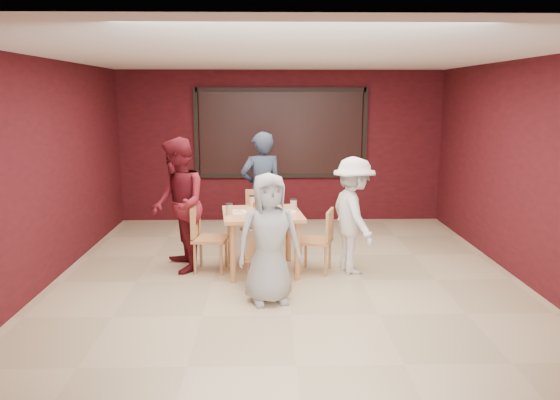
{
  "coord_description": "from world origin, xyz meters",
  "views": [
    {
      "loc": [
        -0.24,
        -6.68,
        2.35
      ],
      "look_at": [
        -0.08,
        0.4,
        0.98
      ],
      "focal_mm": 35.0,
      "sensor_mm": 36.0,
      "label": 1
    }
  ],
  "objects_px": {
    "dining_table": "(262,220)",
    "chair_back": "(260,220)",
    "chair_right": "(321,237)",
    "diner_right": "(353,215)",
    "diner_left": "(178,205)",
    "chair_left": "(205,234)",
    "diner_back": "(262,190)",
    "diner_front": "(269,239)",
    "chair_front": "(262,255)"
  },
  "relations": [
    {
      "from": "chair_left",
      "to": "chair_back",
      "type": "bearing_deg",
      "value": 42.49
    },
    {
      "from": "dining_table",
      "to": "diner_right",
      "type": "height_order",
      "value": "diner_right"
    },
    {
      "from": "chair_back",
      "to": "diner_left",
      "type": "xyz_separation_m",
      "value": [
        -1.08,
        -0.63,
        0.35
      ]
    },
    {
      "from": "dining_table",
      "to": "diner_left",
      "type": "xyz_separation_m",
      "value": [
        -1.12,
        0.09,
        0.19
      ]
    },
    {
      "from": "diner_left",
      "to": "dining_table",
      "type": "bearing_deg",
      "value": 68.0
    },
    {
      "from": "diner_back",
      "to": "diner_left",
      "type": "relative_size",
      "value": 1.0
    },
    {
      "from": "diner_left",
      "to": "diner_right",
      "type": "bearing_deg",
      "value": 69.11
    },
    {
      "from": "chair_front",
      "to": "diner_front",
      "type": "xyz_separation_m",
      "value": [
        0.08,
        -0.4,
        0.32
      ]
    },
    {
      "from": "chair_front",
      "to": "chair_right",
      "type": "bearing_deg",
      "value": 40.07
    },
    {
      "from": "dining_table",
      "to": "chair_right",
      "type": "height_order",
      "value": "dining_table"
    },
    {
      "from": "chair_left",
      "to": "diner_left",
      "type": "distance_m",
      "value": 0.53
    },
    {
      "from": "diner_back",
      "to": "diner_right",
      "type": "xyz_separation_m",
      "value": [
        1.23,
        -1.24,
        -0.12
      ]
    },
    {
      "from": "diner_front",
      "to": "diner_left",
      "type": "relative_size",
      "value": 0.83
    },
    {
      "from": "chair_back",
      "to": "diner_left",
      "type": "relative_size",
      "value": 0.54
    },
    {
      "from": "dining_table",
      "to": "chair_back",
      "type": "xyz_separation_m",
      "value": [
        -0.04,
        0.71,
        -0.16
      ]
    },
    {
      "from": "diner_back",
      "to": "chair_back",
      "type": "bearing_deg",
      "value": 71.9
    },
    {
      "from": "chair_left",
      "to": "diner_left",
      "type": "bearing_deg",
      "value": 172.48
    },
    {
      "from": "diner_back",
      "to": "dining_table",
      "type": "bearing_deg",
      "value": 75.33
    },
    {
      "from": "dining_table",
      "to": "chair_left",
      "type": "bearing_deg",
      "value": 177.06
    },
    {
      "from": "dining_table",
      "to": "chair_right",
      "type": "distance_m",
      "value": 0.82
    },
    {
      "from": "dining_table",
      "to": "chair_left",
      "type": "distance_m",
      "value": 0.8
    },
    {
      "from": "chair_left",
      "to": "chair_right",
      "type": "height_order",
      "value": "chair_left"
    },
    {
      "from": "chair_right",
      "to": "diner_right",
      "type": "distance_m",
      "value": 0.52
    },
    {
      "from": "chair_front",
      "to": "diner_left",
      "type": "height_order",
      "value": "diner_left"
    },
    {
      "from": "chair_right",
      "to": "diner_left",
      "type": "distance_m",
      "value": 1.96
    },
    {
      "from": "diner_front",
      "to": "diner_back",
      "type": "relative_size",
      "value": 0.83
    },
    {
      "from": "dining_table",
      "to": "chair_back",
      "type": "bearing_deg",
      "value": 93.17
    },
    {
      "from": "chair_left",
      "to": "diner_front",
      "type": "distance_m",
      "value": 1.46
    },
    {
      "from": "dining_table",
      "to": "chair_right",
      "type": "xyz_separation_m",
      "value": [
        0.78,
        -0.06,
        -0.22
      ]
    },
    {
      "from": "dining_table",
      "to": "chair_back",
      "type": "height_order",
      "value": "chair_back"
    },
    {
      "from": "dining_table",
      "to": "diner_back",
      "type": "distance_m",
      "value": 1.21
    },
    {
      "from": "dining_table",
      "to": "diner_right",
      "type": "xyz_separation_m",
      "value": [
        1.21,
        -0.05,
        0.07
      ]
    },
    {
      "from": "diner_front",
      "to": "diner_left",
      "type": "xyz_separation_m",
      "value": [
        -1.21,
        1.2,
        0.15
      ]
    },
    {
      "from": "dining_table",
      "to": "diner_back",
      "type": "xyz_separation_m",
      "value": [
        -0.02,
        1.19,
        0.19
      ]
    },
    {
      "from": "chair_back",
      "to": "diner_back",
      "type": "height_order",
      "value": "diner_back"
    },
    {
      "from": "chair_left",
      "to": "diner_back",
      "type": "height_order",
      "value": "diner_back"
    },
    {
      "from": "diner_front",
      "to": "diner_back",
      "type": "height_order",
      "value": "diner_back"
    },
    {
      "from": "chair_front",
      "to": "diner_back",
      "type": "distance_m",
      "value": 1.96
    },
    {
      "from": "chair_front",
      "to": "diner_front",
      "type": "relative_size",
      "value": 0.51
    },
    {
      "from": "diner_front",
      "to": "diner_back",
      "type": "bearing_deg",
      "value": 79.39
    },
    {
      "from": "chair_front",
      "to": "chair_right",
      "type": "distance_m",
      "value": 1.02
    },
    {
      "from": "chair_back",
      "to": "diner_back",
      "type": "relative_size",
      "value": 0.54
    },
    {
      "from": "chair_right",
      "to": "diner_right",
      "type": "relative_size",
      "value": 0.55
    },
    {
      "from": "dining_table",
      "to": "chair_back",
      "type": "distance_m",
      "value": 0.73
    },
    {
      "from": "chair_left",
      "to": "chair_right",
      "type": "distance_m",
      "value": 1.56
    },
    {
      "from": "chair_front",
      "to": "diner_right",
      "type": "relative_size",
      "value": 0.5
    },
    {
      "from": "chair_left",
      "to": "chair_right",
      "type": "xyz_separation_m",
      "value": [
        1.56,
        -0.1,
        -0.02
      ]
    },
    {
      "from": "chair_front",
      "to": "diner_left",
      "type": "bearing_deg",
      "value": 144.82
    },
    {
      "from": "dining_table",
      "to": "diner_front",
      "type": "xyz_separation_m",
      "value": [
        0.09,
        -1.11,
        0.04
      ]
    },
    {
      "from": "chair_left",
      "to": "diner_back",
      "type": "xyz_separation_m",
      "value": [
        0.76,
        1.15,
        0.39
      ]
    }
  ]
}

